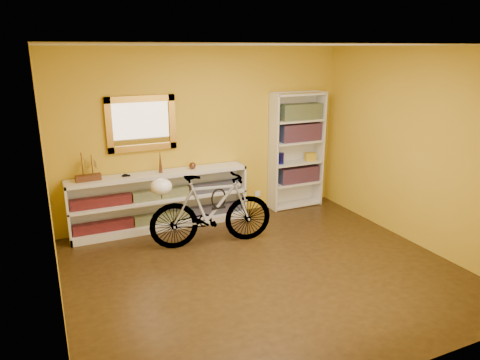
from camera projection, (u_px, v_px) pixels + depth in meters
name	position (u px, v px, depth m)	size (l,w,h in m)	color
floor	(264.00, 271.00, 5.34)	(4.50, 4.00, 0.01)	black
ceiling	(268.00, 44.00, 4.59)	(4.50, 4.00, 0.01)	silver
back_wall	(204.00, 135.00, 6.71)	(4.50, 0.01, 2.60)	gold
left_wall	(48.00, 192.00, 4.07)	(0.01, 4.00, 2.60)	gold
right_wall	(417.00, 148.00, 5.85)	(0.01, 4.00, 2.60)	gold
gilt_mirror	(141.00, 124.00, 6.23)	(0.98, 0.06, 0.78)	#97651B
wall_socket	(258.00, 194.00, 7.35)	(0.09, 0.01, 0.09)	silver
console_unit	(161.00, 201.00, 6.50)	(2.60, 0.35, 0.85)	silver
cd_row_lower	(162.00, 217.00, 6.55)	(2.50, 0.13, 0.14)	black
cd_row_upper	(161.00, 194.00, 6.45)	(2.50, 0.13, 0.14)	navy
model_ship	(87.00, 167.00, 5.93)	(0.33, 0.12, 0.40)	#432312
toy_car	(126.00, 176.00, 6.19)	(0.00, 0.00, 0.00)	black
bronze_ornament	(160.00, 162.00, 6.34)	(0.06, 0.06, 0.33)	#59311E
decorative_orb	(192.00, 166.00, 6.56)	(0.10, 0.10, 0.10)	#59311E
bookcase	(297.00, 151.00, 7.28)	(0.90, 0.30, 1.90)	silver
book_row_a	(298.00, 174.00, 7.41)	(0.70, 0.22, 0.26)	maroon
book_row_b	(300.00, 132.00, 7.21)	(0.70, 0.22, 0.28)	maroon
book_row_c	(301.00, 112.00, 7.11)	(0.70, 0.22, 0.25)	navy
travel_mug	(281.00, 158.00, 7.17)	(0.08, 0.08, 0.19)	#161799
red_tin	(286.00, 114.00, 7.05)	(0.14, 0.14, 0.18)	maroon
yellow_bag	(310.00, 157.00, 7.37)	(0.17, 0.12, 0.14)	gold
bicycle	(212.00, 210.00, 5.92)	(1.70, 0.44, 1.00)	silver
helmet	(161.00, 187.00, 5.64)	(0.28, 0.27, 0.21)	white
u_lock	(219.00, 198.00, 5.91)	(0.21, 0.21, 0.02)	black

